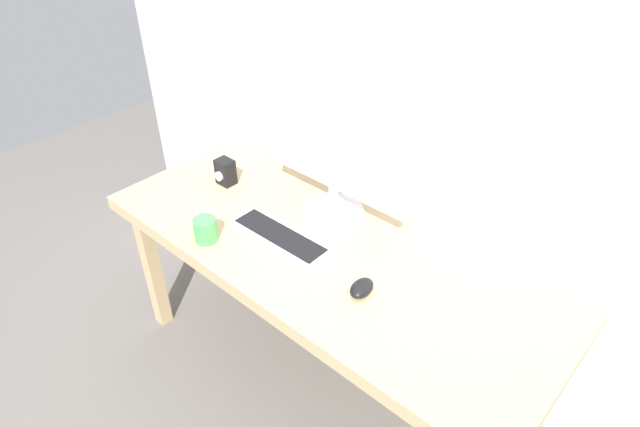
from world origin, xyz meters
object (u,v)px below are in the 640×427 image
(monitor, at_px, (335,159))
(keyboard_primary, at_px, (280,237))
(desk, at_px, (327,260))
(audio_controller, at_px, (225,172))
(mouse, at_px, (362,288))
(coffee_mug, at_px, (206,230))

(monitor, height_order, keyboard_primary, monitor)
(desk, distance_m, audio_controller, 0.59)
(keyboard_primary, bearing_deg, mouse, -3.05)
(desk, xyz_separation_m, keyboard_primary, (-0.15, -0.09, 0.08))
(keyboard_primary, distance_m, audio_controller, 0.45)
(monitor, relative_size, audio_controller, 5.72)
(audio_controller, xyz_separation_m, coffee_mug, (0.24, -0.29, -0.01))
(mouse, bearing_deg, keyboard_primary, 169.04)
(monitor, xyz_separation_m, coffee_mug, (-0.23, -0.43, -0.19))
(audio_controller, height_order, coffee_mug, audio_controller)
(desk, xyz_separation_m, mouse, (0.24, -0.11, 0.09))
(monitor, xyz_separation_m, audio_controller, (-0.47, -0.14, -0.18))
(desk, distance_m, coffee_mug, 0.44)
(monitor, relative_size, mouse, 6.27)
(desk, distance_m, keyboard_primary, 0.19)
(keyboard_primary, height_order, coffee_mug, coffee_mug)
(monitor, xyz_separation_m, mouse, (0.35, -0.27, -0.21))
(mouse, xyz_separation_m, audio_controller, (-0.82, 0.13, 0.03))
(desk, relative_size, keyboard_primary, 4.24)
(mouse, distance_m, audio_controller, 0.83)
(keyboard_primary, xyz_separation_m, mouse, (0.39, -0.02, 0.01))
(monitor, distance_m, keyboard_primary, 0.34)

